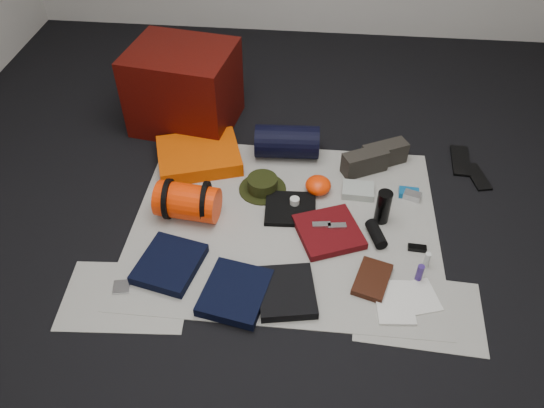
# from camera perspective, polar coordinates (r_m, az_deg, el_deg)

# --- Properties ---
(floor) EXTENTS (4.50, 4.50, 0.02)m
(floor) POSITION_cam_1_polar(r_m,az_deg,el_deg) (2.83, 1.40, -2.21)
(floor) COLOR black
(floor) RESTS_ON ground
(newspaper_mat) EXTENTS (1.60, 1.30, 0.01)m
(newspaper_mat) POSITION_cam_1_polar(r_m,az_deg,el_deg) (2.82, 1.41, -2.03)
(newspaper_mat) COLOR beige
(newspaper_mat) RESTS_ON floor
(newspaper_sheet_front_left) EXTENTS (0.61, 0.44, 0.00)m
(newspaper_sheet_front_left) POSITION_cam_1_polar(r_m,az_deg,el_deg) (2.60, -15.42, -9.53)
(newspaper_sheet_front_left) COLOR beige
(newspaper_sheet_front_left) RESTS_ON floor
(newspaper_sheet_front_right) EXTENTS (0.60, 0.43, 0.00)m
(newspaper_sheet_front_right) POSITION_cam_1_polar(r_m,az_deg,el_deg) (2.55, 15.43, -11.07)
(newspaper_sheet_front_right) COLOR beige
(newspaper_sheet_front_right) RESTS_ON floor
(red_cabinet) EXTENTS (0.69, 0.60, 0.51)m
(red_cabinet) POSITION_cam_1_polar(r_m,az_deg,el_deg) (3.44, -9.45, 12.22)
(red_cabinet) COLOR #460905
(red_cabinet) RESTS_ON floor
(sleeping_pad) EXTENTS (0.57, 0.52, 0.09)m
(sleeping_pad) POSITION_cam_1_polar(r_m,az_deg,el_deg) (3.20, -7.88, 5.17)
(sleeping_pad) COLOR #E74F02
(sleeping_pad) RESTS_ON newspaper_mat
(stuff_sack) EXTENTS (0.35, 0.23, 0.19)m
(stuff_sack) POSITION_cam_1_polar(r_m,az_deg,el_deg) (2.83, -9.07, 0.24)
(stuff_sack) COLOR #FF3304
(stuff_sack) RESTS_ON newspaper_mat
(sack_strap_left) EXTENTS (0.02, 0.22, 0.22)m
(sack_strap_left) POSITION_cam_1_polar(r_m,az_deg,el_deg) (2.84, -11.06, 0.55)
(sack_strap_left) COLOR black
(sack_strap_left) RESTS_ON newspaper_mat
(sack_strap_right) EXTENTS (0.03, 0.22, 0.22)m
(sack_strap_right) POSITION_cam_1_polar(r_m,az_deg,el_deg) (2.80, -7.11, 0.27)
(sack_strap_right) COLOR black
(sack_strap_right) RESTS_ON newspaper_mat
(navy_duffel) EXTENTS (0.39, 0.22, 0.20)m
(navy_duffel) POSITION_cam_1_polar(r_m,az_deg,el_deg) (3.19, 1.63, 6.70)
(navy_duffel) COLOR black
(navy_duffel) RESTS_ON newspaper_mat
(boonie_brim) EXTENTS (0.31, 0.31, 0.01)m
(boonie_brim) POSITION_cam_1_polar(r_m,az_deg,el_deg) (3.00, -1.02, 1.63)
(boonie_brim) COLOR black
(boonie_brim) RESTS_ON newspaper_mat
(boonie_crown) EXTENTS (0.17, 0.17, 0.07)m
(boonie_crown) POSITION_cam_1_polar(r_m,az_deg,el_deg) (2.98, -1.03, 2.22)
(boonie_crown) COLOR black
(boonie_crown) RESTS_ON boonie_brim
(hiking_boot_left) EXTENTS (0.28, 0.21, 0.13)m
(hiking_boot_left) POSITION_cam_1_polar(r_m,az_deg,el_deg) (3.13, 9.95, 4.47)
(hiking_boot_left) COLOR #2C2923
(hiking_boot_left) RESTS_ON newspaper_mat
(hiking_boot_right) EXTENTS (0.28, 0.21, 0.13)m
(hiking_boot_right) POSITION_cam_1_polar(r_m,az_deg,el_deg) (3.22, 12.02, 5.28)
(hiking_boot_right) COLOR #2C2923
(hiking_boot_right) RESTS_ON newspaper_mat
(flip_flop_left) EXTENTS (0.12, 0.29, 0.02)m
(flip_flop_left) POSITION_cam_1_polar(r_m,az_deg,el_deg) (3.40, 19.63, 4.42)
(flip_flop_left) COLOR black
(flip_flop_left) RESTS_ON floor
(flip_flop_right) EXTENTS (0.13, 0.25, 0.01)m
(flip_flop_right) POSITION_cam_1_polar(r_m,az_deg,el_deg) (3.31, 21.23, 2.74)
(flip_flop_right) COLOR black
(flip_flop_right) RESTS_ON floor
(trousers_navy_a) EXTENTS (0.34, 0.37, 0.05)m
(trousers_navy_a) POSITION_cam_1_polar(r_m,az_deg,el_deg) (2.64, -10.96, -6.33)
(trousers_navy_a) COLOR black
(trousers_navy_a) RESTS_ON newspaper_mat
(trousers_navy_b) EXTENTS (0.34, 0.37, 0.05)m
(trousers_navy_b) POSITION_cam_1_polar(r_m,az_deg,el_deg) (2.49, -3.98, -9.46)
(trousers_navy_b) COLOR black
(trousers_navy_b) RESTS_ON newspaper_mat
(trousers_charcoal) EXTENTS (0.31, 0.34, 0.05)m
(trousers_charcoal) POSITION_cam_1_polar(r_m,az_deg,el_deg) (2.49, 1.58, -9.43)
(trousers_charcoal) COLOR black
(trousers_charcoal) RESTS_ON newspaper_mat
(black_tshirt) EXTENTS (0.28, 0.27, 0.03)m
(black_tshirt) POSITION_cam_1_polar(r_m,az_deg,el_deg) (2.87, 2.00, -0.51)
(black_tshirt) COLOR black
(black_tshirt) RESTS_ON newspaper_mat
(red_shirt) EXTENTS (0.40, 0.40, 0.04)m
(red_shirt) POSITION_cam_1_polar(r_m,az_deg,el_deg) (2.76, 6.12, -2.98)
(red_shirt) COLOR #52090C
(red_shirt) RESTS_ON newspaper_mat
(orange_stuff_sack) EXTENTS (0.15, 0.15, 0.09)m
(orange_stuff_sack) POSITION_cam_1_polar(r_m,az_deg,el_deg) (2.97, 4.98, 2.02)
(orange_stuff_sack) COLOR #FF3304
(orange_stuff_sack) RESTS_ON newspaper_mat
(first_aid_pouch) EXTENTS (0.18, 0.14, 0.04)m
(first_aid_pouch) POSITION_cam_1_polar(r_m,az_deg,el_deg) (3.01, 9.23, 1.45)
(first_aid_pouch) COLOR #9DA49C
(first_aid_pouch) RESTS_ON newspaper_mat
(water_bottle) EXTENTS (0.09, 0.09, 0.19)m
(water_bottle) POSITION_cam_1_polar(r_m,az_deg,el_deg) (2.82, 11.87, -0.31)
(water_bottle) COLOR black
(water_bottle) RESTS_ON newspaper_mat
(speaker) EXTENTS (0.11, 0.18, 0.06)m
(speaker) POSITION_cam_1_polar(r_m,az_deg,el_deg) (2.77, 11.14, -3.18)
(speaker) COLOR black
(speaker) RESTS_ON newspaper_mat
(compact_camera) EXTENTS (0.10, 0.08, 0.04)m
(compact_camera) POSITION_cam_1_polar(r_m,az_deg,el_deg) (3.04, 14.85, 0.86)
(compact_camera) COLOR silver
(compact_camera) RESTS_ON newspaper_mat
(cyan_case) EXTENTS (0.11, 0.08, 0.03)m
(cyan_case) POSITION_cam_1_polar(r_m,az_deg,el_deg) (3.06, 14.50, 1.16)
(cyan_case) COLOR #0D5186
(cyan_case) RESTS_ON newspaper_mat
(toiletry_purple) EXTENTS (0.04, 0.04, 0.10)m
(toiletry_purple) POSITION_cam_1_polar(r_m,az_deg,el_deg) (2.62, 15.60, -7.16)
(toiletry_purple) COLOR navy
(toiletry_purple) RESTS_ON newspaper_mat
(toiletry_clear) EXTENTS (0.03, 0.03, 0.09)m
(toiletry_clear) POSITION_cam_1_polar(r_m,az_deg,el_deg) (2.69, 16.32, -5.77)
(toiletry_clear) COLOR silver
(toiletry_clear) RESTS_ON newspaper_mat
(paperback_book) EXTENTS (0.21, 0.26, 0.03)m
(paperback_book) POSITION_cam_1_polar(r_m,az_deg,el_deg) (2.59, 10.73, -7.97)
(paperback_book) COLOR black
(paperback_book) RESTS_ON newspaper_mat
(map_booklet) EXTENTS (0.19, 0.26, 0.01)m
(map_booklet) POSITION_cam_1_polar(r_m,az_deg,el_deg) (2.54, 13.00, -10.24)
(map_booklet) COLOR silver
(map_booklet) RESTS_ON newspaper_mat
(map_printout) EXTENTS (0.20, 0.22, 0.01)m
(map_printout) POSITION_cam_1_polar(r_m,az_deg,el_deg) (2.60, 15.69, -9.54)
(map_printout) COLOR silver
(map_printout) RESTS_ON newspaper_mat
(sunglasses) EXTENTS (0.09, 0.04, 0.02)m
(sunglasses) POSITION_cam_1_polar(r_m,az_deg,el_deg) (2.78, 15.34, -4.58)
(sunglasses) COLOR black
(sunglasses) RESTS_ON newspaper_mat
(key_cluster) EXTENTS (0.09, 0.09, 0.01)m
(key_cluster) POSITION_cam_1_polar(r_m,az_deg,el_deg) (2.63, -15.86, -8.58)
(key_cluster) COLOR silver
(key_cluster) RESTS_ON newspaper_mat
(tape_roll) EXTENTS (0.05, 0.05, 0.04)m
(tape_roll) POSITION_cam_1_polar(r_m,az_deg,el_deg) (2.87, 2.45, 0.32)
(tape_roll) COLOR silver
(tape_roll) RESTS_ON black_tshirt
(energy_bar_a) EXTENTS (0.10, 0.05, 0.01)m
(energy_bar_a) POSITION_cam_1_polar(r_m,az_deg,el_deg) (2.75, 5.34, -2.23)
(energy_bar_a) COLOR silver
(energy_bar_a) RESTS_ON red_shirt
(energy_bar_b) EXTENTS (0.10, 0.05, 0.01)m
(energy_bar_b) POSITION_cam_1_polar(r_m,az_deg,el_deg) (2.75, 7.01, -2.35)
(energy_bar_b) COLOR silver
(energy_bar_b) RESTS_ON red_shirt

